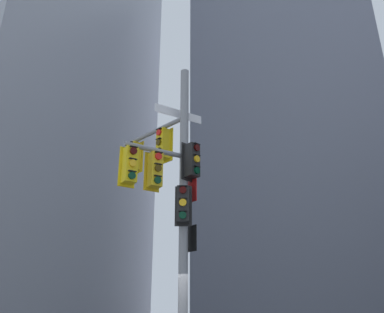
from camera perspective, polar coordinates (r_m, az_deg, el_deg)
The scene contains 3 objects.
building_tower_left at distance 32.71m, azimuth -24.20°, elevation 10.40°, with size 15.62×15.62×35.70m, color #9399A3.
building_mid_block at distance 34.86m, azimuth 15.31°, elevation 1.09°, with size 14.22×14.22×29.02m, color slate.
signal_pole_assembly at distance 11.37m, azimuth -3.46°, elevation -3.73°, with size 3.20×2.86×8.87m.
Camera 1 is at (4.50, -9.75, 1.69)m, focal length 36.14 mm.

